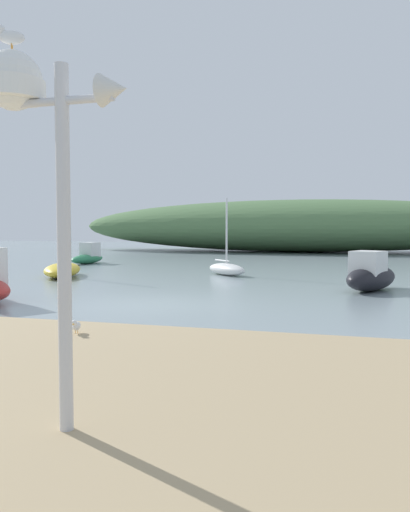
% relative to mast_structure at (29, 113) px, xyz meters
% --- Properties ---
extents(ground_plane, '(120.00, 120.00, 0.00)m').
position_rel_mast_structure_xyz_m(ground_plane, '(-2.20, 8.18, -2.96)').
color(ground_plane, gray).
extents(distant_hill, '(39.10, 11.02, 4.45)m').
position_rel_mast_structure_xyz_m(distant_hill, '(-1.66, 39.96, -0.73)').
color(distant_hill, '#517547').
rests_on(distant_hill, ground).
extents(mast_structure, '(1.36, 0.56, 3.31)m').
position_rel_mast_structure_xyz_m(mast_structure, '(0.00, 0.00, 0.00)').
color(mast_structure, silver).
rests_on(mast_structure, beach_sand).
extents(seagull_on_radar, '(0.29, 0.18, 0.21)m').
position_rel_mast_structure_xyz_m(seagull_on_radar, '(-0.17, -0.01, 0.67)').
color(seagull_on_radar, orange).
rests_on(seagull_on_radar, mast_structure).
extents(motorboat_east_reach, '(2.17, 3.13, 1.27)m').
position_rel_mast_structure_xyz_m(motorboat_east_reach, '(3.38, 12.84, -2.45)').
color(motorboat_east_reach, black).
rests_on(motorboat_east_reach, ground).
extents(sailboat_centre_water, '(2.67, 3.86, 3.46)m').
position_rel_mast_structure_xyz_m(sailboat_centre_water, '(-8.54, 14.31, -2.66)').
color(sailboat_centre_water, gold).
rests_on(sailboat_centre_water, ground).
extents(motorboat_west_reach, '(1.08, 2.98, 1.19)m').
position_rel_mast_structure_xyz_m(motorboat_west_reach, '(-11.44, 21.69, -2.54)').
color(motorboat_west_reach, '#287A4C').
rests_on(motorboat_west_reach, ground).
extents(sailboat_inner_mooring, '(2.35, 2.37, 3.25)m').
position_rel_mast_structure_xyz_m(sailboat_inner_mooring, '(-2.25, 16.85, -2.68)').
color(sailboat_inner_mooring, white).
rests_on(sailboat_inner_mooring, ground).
extents(seagull_upper_strand, '(0.17, 0.35, 0.25)m').
position_rel_mast_structure_xyz_m(seagull_upper_strand, '(-1.70, 3.64, -2.62)').
color(seagull_upper_strand, orange).
rests_on(seagull_upper_strand, beach_sand).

